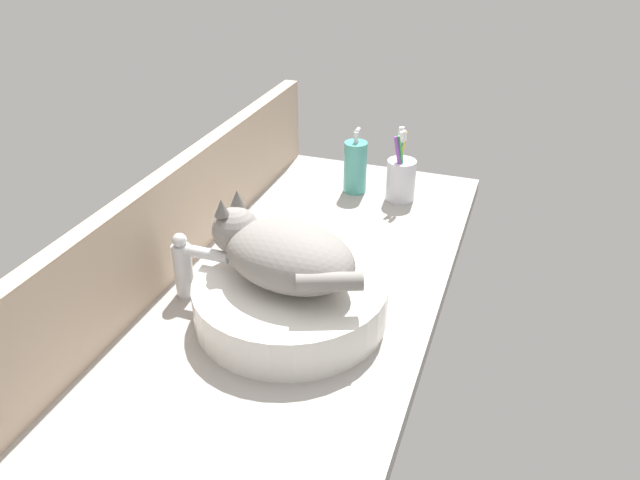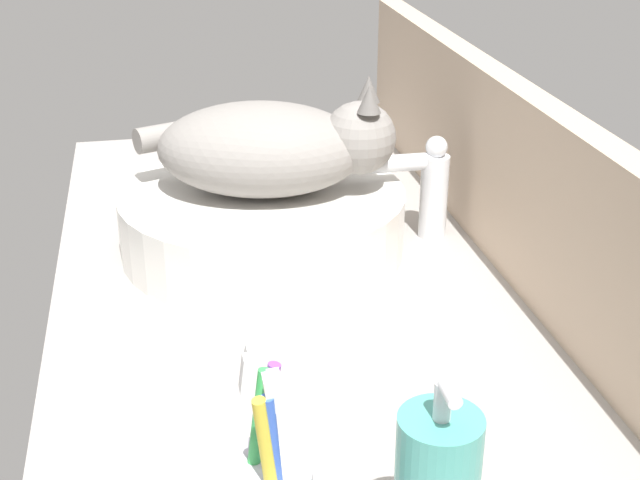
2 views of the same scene
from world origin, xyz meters
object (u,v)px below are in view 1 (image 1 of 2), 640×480
cat (283,252)px  toothbrush_cup (401,178)px  faucet (188,263)px  sink_basin (291,300)px  soap_dispenser (355,167)px

cat → toothbrush_cup: (54.86, -9.06, -7.94)cm
cat → faucet: (-0.15, 19.71, -6.38)cm
cat → toothbrush_cup: size_ratio=1.67×
sink_basin → toothbrush_cup: toothbrush_cup is taller
faucet → toothbrush_cup: (55.01, -28.76, -1.56)cm
sink_basin → soap_dispenser: soap_dispenser is taller
sink_basin → cat: cat is taller
sink_basin → faucet: (0.08, 21.06, 3.34)cm
cat → soap_dispenser: 56.09cm
sink_basin → cat: 9.82cm
sink_basin → soap_dispenser: (55.81, 4.43, 2.86)cm
toothbrush_cup → cat: bearing=170.6°
sink_basin → soap_dispenser: size_ratio=2.12×
sink_basin → toothbrush_cup: bearing=-8.0°
faucet → toothbrush_cup: size_ratio=0.73×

